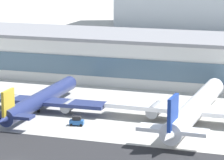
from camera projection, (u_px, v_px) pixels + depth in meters
terminal_building at (164, 58)px, 185.25m from camera, size 212.12×30.37×13.75m
airliner_gold_tail_gate_0 at (39, 101)px, 148.25m from camera, size 33.82×43.91×9.16m
airliner_navy_tail_gate_1 at (194, 109)px, 137.74m from camera, size 42.18×52.32×10.92m
service_baggage_tug_0 at (77, 121)px, 137.14m from camera, size 3.43×2.35×2.20m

